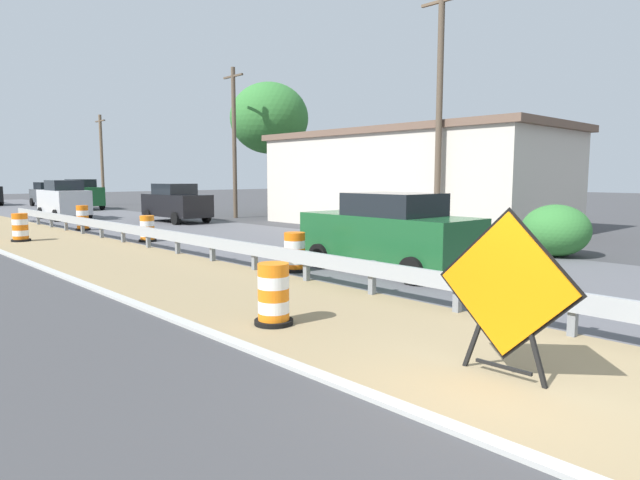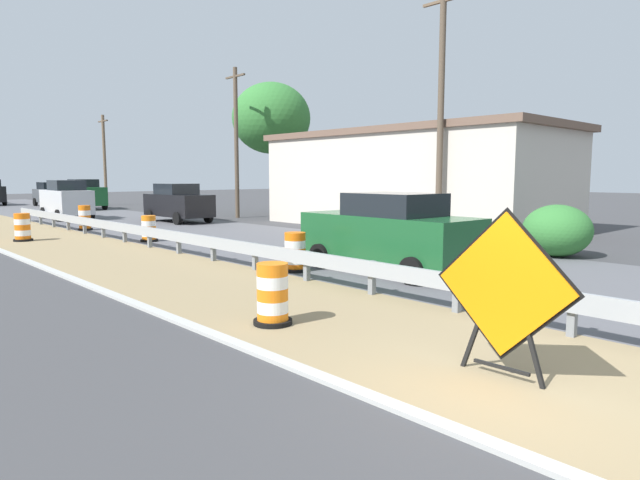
{
  "view_description": "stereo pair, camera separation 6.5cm",
  "coord_description": "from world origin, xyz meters",
  "px_view_note": "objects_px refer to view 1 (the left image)",
  "views": [
    {
      "loc": [
        -5.62,
        -2.74,
        2.42
      ],
      "look_at": [
        2.31,
        5.69,
        1.05
      ],
      "focal_mm": 30.51,
      "sensor_mm": 36.0,
      "label": 1
    },
    {
      "loc": [
        -5.57,
        -2.79,
        2.42
      ],
      "look_at": [
        2.31,
        5.69,
        1.05
      ],
      "focal_mm": 30.51,
      "sensor_mm": 36.0,
      "label": 2
    }
  ],
  "objects_px": {
    "traffic_barrel_far": "(20,229)",
    "car_mid_far_lane": "(49,194)",
    "warning_sign_diamond": "(506,290)",
    "traffic_barrel_nearest": "(274,297)",
    "car_distant_a": "(176,203)",
    "utility_pole_mid": "(234,141)",
    "traffic_barrel_farther": "(83,219)",
    "traffic_barrel_mid": "(147,230)",
    "car_distant_b": "(389,232)",
    "utility_pole_near": "(439,112)",
    "car_trailing_near_lane": "(82,194)",
    "car_trailing_far_lane": "(64,200)",
    "traffic_barrel_close": "(295,254)",
    "utility_pole_far": "(102,159)"
  },
  "relations": [
    {
      "from": "warning_sign_diamond",
      "to": "traffic_barrel_nearest",
      "type": "bearing_deg",
      "value": -82.54
    },
    {
      "from": "traffic_barrel_farther",
      "to": "car_mid_far_lane",
      "type": "xyz_separation_m",
      "value": [
        5.2,
        21.81,
        0.46
      ]
    },
    {
      "from": "car_trailing_near_lane",
      "to": "traffic_barrel_close",
      "type": "bearing_deg",
      "value": -9.78
    },
    {
      "from": "traffic_barrel_nearest",
      "to": "car_mid_far_lane",
      "type": "height_order",
      "value": "car_mid_far_lane"
    },
    {
      "from": "traffic_barrel_far",
      "to": "car_trailing_near_lane",
      "type": "bearing_deg",
      "value": 64.32
    },
    {
      "from": "car_trailing_near_lane",
      "to": "utility_pole_mid",
      "type": "bearing_deg",
      "value": 14.51
    },
    {
      "from": "traffic_barrel_farther",
      "to": "utility_pole_near",
      "type": "bearing_deg",
      "value": -55.11
    },
    {
      "from": "traffic_barrel_nearest",
      "to": "car_distant_a",
      "type": "height_order",
      "value": "car_distant_a"
    },
    {
      "from": "car_trailing_near_lane",
      "to": "car_trailing_far_lane",
      "type": "distance_m",
      "value": 9.45
    },
    {
      "from": "traffic_barrel_close",
      "to": "utility_pole_mid",
      "type": "distance_m",
      "value": 18.76
    },
    {
      "from": "car_trailing_near_lane",
      "to": "car_distant_b",
      "type": "relative_size",
      "value": 0.88
    },
    {
      "from": "traffic_barrel_close",
      "to": "traffic_barrel_farther",
      "type": "distance_m",
      "value": 14.51
    },
    {
      "from": "warning_sign_diamond",
      "to": "car_distant_b",
      "type": "bearing_deg",
      "value": -130.54
    },
    {
      "from": "traffic_barrel_mid",
      "to": "utility_pole_far",
      "type": "bearing_deg",
      "value": 71.48
    },
    {
      "from": "traffic_barrel_farther",
      "to": "car_trailing_near_lane",
      "type": "xyz_separation_m",
      "value": [
        5.63,
        15.74,
        0.58
      ]
    },
    {
      "from": "traffic_barrel_farther",
      "to": "traffic_barrel_mid",
      "type": "bearing_deg",
      "value": -88.12
    },
    {
      "from": "warning_sign_diamond",
      "to": "car_trailing_near_lane",
      "type": "bearing_deg",
      "value": -103.77
    },
    {
      "from": "traffic_barrel_nearest",
      "to": "traffic_barrel_mid",
      "type": "relative_size",
      "value": 1.05
    },
    {
      "from": "utility_pole_mid",
      "to": "traffic_barrel_nearest",
      "type": "bearing_deg",
      "value": -122.94
    },
    {
      "from": "traffic_barrel_nearest",
      "to": "car_trailing_far_lane",
      "type": "bearing_deg",
      "value": 78.72
    },
    {
      "from": "car_trailing_near_lane",
      "to": "car_trailing_far_lane",
      "type": "height_order",
      "value": "car_trailing_far_lane"
    },
    {
      "from": "warning_sign_diamond",
      "to": "traffic_barrel_mid",
      "type": "height_order",
      "value": "warning_sign_diamond"
    },
    {
      "from": "warning_sign_diamond",
      "to": "traffic_barrel_close",
      "type": "distance_m",
      "value": 7.91
    },
    {
      "from": "utility_pole_near",
      "to": "utility_pole_far",
      "type": "bearing_deg",
      "value": 89.84
    },
    {
      "from": "car_distant_a",
      "to": "utility_pole_mid",
      "type": "height_order",
      "value": "utility_pole_mid"
    },
    {
      "from": "traffic_barrel_nearest",
      "to": "car_trailing_far_lane",
      "type": "xyz_separation_m",
      "value": [
        5.04,
        25.28,
        0.64
      ]
    },
    {
      "from": "car_trailing_near_lane",
      "to": "car_mid_far_lane",
      "type": "relative_size",
      "value": 0.99
    },
    {
      "from": "warning_sign_diamond",
      "to": "traffic_barrel_mid",
      "type": "relative_size",
      "value": 2.14
    },
    {
      "from": "traffic_barrel_farther",
      "to": "utility_pole_mid",
      "type": "xyz_separation_m",
      "value": [
        9.16,
        1.39,
        3.91
      ]
    },
    {
      "from": "traffic_barrel_nearest",
      "to": "traffic_barrel_close",
      "type": "height_order",
      "value": "traffic_barrel_nearest"
    },
    {
      "from": "traffic_barrel_far",
      "to": "traffic_barrel_farther",
      "type": "height_order",
      "value": "traffic_barrel_farther"
    },
    {
      "from": "car_mid_far_lane",
      "to": "traffic_barrel_far",
      "type": "bearing_deg",
      "value": -18.67
    },
    {
      "from": "warning_sign_diamond",
      "to": "traffic_barrel_farther",
      "type": "distance_m",
      "value": 22.03
    },
    {
      "from": "traffic_barrel_nearest",
      "to": "car_distant_a",
      "type": "bearing_deg",
      "value": 65.65
    },
    {
      "from": "traffic_barrel_mid",
      "to": "utility_pole_mid",
      "type": "distance_m",
      "value": 12.26
    },
    {
      "from": "traffic_barrel_far",
      "to": "car_mid_far_lane",
      "type": "bearing_deg",
      "value": 71.03
    },
    {
      "from": "traffic_barrel_close",
      "to": "car_trailing_near_lane",
      "type": "distance_m",
      "value": 30.77
    },
    {
      "from": "warning_sign_diamond",
      "to": "car_distant_b",
      "type": "height_order",
      "value": "warning_sign_diamond"
    },
    {
      "from": "traffic_barrel_close",
      "to": "car_distant_a",
      "type": "height_order",
      "value": "car_distant_a"
    },
    {
      "from": "car_distant_b",
      "to": "utility_pole_near",
      "type": "bearing_deg",
      "value": -62.41
    },
    {
      "from": "traffic_barrel_mid",
      "to": "car_distant_b",
      "type": "bearing_deg",
      "value": -81.14
    },
    {
      "from": "traffic_barrel_mid",
      "to": "utility_pole_near",
      "type": "relative_size",
      "value": 0.1
    },
    {
      "from": "warning_sign_diamond",
      "to": "car_distant_a",
      "type": "bearing_deg",
      "value": -110.5
    },
    {
      "from": "traffic_barrel_far",
      "to": "traffic_barrel_farther",
      "type": "distance_m",
      "value": 4.16
    },
    {
      "from": "traffic_barrel_nearest",
      "to": "utility_pole_near",
      "type": "distance_m",
      "value": 14.14
    },
    {
      "from": "traffic_barrel_mid",
      "to": "car_distant_b",
      "type": "relative_size",
      "value": 0.2
    },
    {
      "from": "traffic_barrel_close",
      "to": "utility_pole_far",
      "type": "xyz_separation_m",
      "value": [
        8.9,
        34.7,
        3.4
      ]
    },
    {
      "from": "car_distant_a",
      "to": "utility_pole_near",
      "type": "relative_size",
      "value": 0.47
    },
    {
      "from": "traffic_barrel_mid",
      "to": "warning_sign_diamond",
      "type": "bearing_deg",
      "value": -101.04
    },
    {
      "from": "traffic_barrel_far",
      "to": "car_mid_far_lane",
      "type": "height_order",
      "value": "car_mid_far_lane"
    }
  ]
}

